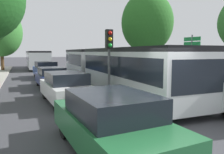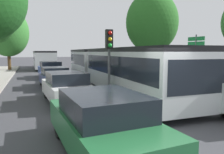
% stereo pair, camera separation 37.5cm
% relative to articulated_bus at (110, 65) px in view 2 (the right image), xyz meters
% --- Properties ---
extents(ground_plane, '(200.00, 200.00, 0.00)m').
position_rel_articulated_bus_xyz_m(ground_plane, '(-1.74, -8.82, -1.49)').
color(ground_plane, '#3D3D42').
extents(articulated_bus, '(2.89, 17.43, 2.58)m').
position_rel_articulated_bus_xyz_m(articulated_bus, '(0.00, 0.00, 0.00)').
color(articulated_bus, silver).
rests_on(articulated_bus, ground).
extents(city_bus_rear, '(2.64, 11.54, 2.48)m').
position_rel_articulated_bus_xyz_m(city_bus_rear, '(-3.41, 18.69, -0.06)').
color(city_bus_rear, silver).
rests_on(city_bus_rear, ground).
extents(queued_car_green, '(2.02, 4.26, 1.45)m').
position_rel_articulated_bus_xyz_m(queued_car_green, '(-3.58, -9.38, -0.76)').
color(queued_car_green, '#236638').
rests_on(queued_car_green, ground).
extents(queued_car_white, '(2.01, 4.25, 1.44)m').
position_rel_articulated_bus_xyz_m(queued_car_white, '(-3.57, -3.84, -0.76)').
color(queued_car_white, white).
rests_on(queued_car_white, ground).
extents(queued_car_navy, '(1.90, 4.00, 1.36)m').
position_rel_articulated_bus_xyz_m(queued_car_navy, '(-3.64, 0.96, -0.80)').
color(queued_car_navy, navy).
rests_on(queued_car_navy, ground).
extents(queued_car_blue, '(2.09, 4.40, 1.49)m').
position_rel_articulated_bus_xyz_m(queued_car_blue, '(-3.42, 6.84, -0.73)').
color(queued_car_blue, '#284799').
rests_on(queued_car_blue, ground).
extents(traffic_light, '(0.33, 0.37, 3.40)m').
position_rel_articulated_bus_xyz_m(traffic_light, '(-1.65, -4.46, 1.01)').
color(traffic_light, '#56595E').
rests_on(traffic_light, ground).
extents(direction_sign_post, '(0.30, 1.39, 3.60)m').
position_rel_articulated_bus_xyz_m(direction_sign_post, '(6.01, -1.42, 1.08)').
color(direction_sign_post, '#56595E').
rests_on(direction_sign_post, ground).
extents(tree_left_distant, '(5.00, 5.00, 7.77)m').
position_rel_articulated_bus_xyz_m(tree_left_distant, '(-7.61, 15.99, 3.14)').
color(tree_left_distant, '#51381E').
rests_on(tree_left_distant, ground).
extents(tree_right_mid, '(5.14, 5.14, 8.27)m').
position_rel_articulated_bus_xyz_m(tree_right_mid, '(6.23, 5.33, 3.62)').
color(tree_right_mid, '#51381E').
rests_on(tree_right_mid, ground).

